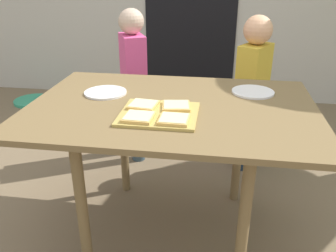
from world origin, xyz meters
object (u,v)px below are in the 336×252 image
Objects in this scene: plate_white_right at (253,92)px; pizza_slice_far_right at (176,106)px; dining_table at (172,120)px; child_left at (134,77)px; pizza_slice_far_left at (143,105)px; child_right at (252,84)px; cutting_board at (159,114)px; garden_hose_coil at (33,101)px; plate_white_left at (105,92)px; pizza_slice_near_left at (139,117)px; pizza_slice_near_right at (174,119)px.

pizza_slice_far_right is at bearing -140.52° from plate_white_right.
dining_table is 0.87m from child_left.
child_right is (0.54, 0.84, -0.14)m from pizza_slice_far_left.
cutting_board is 0.10m from pizza_slice_far_left.
plate_white_right is (0.35, 0.29, -0.02)m from pizza_slice_far_right.
cutting_board is 2.47× the size of pizza_slice_far_left.
cutting_board is 0.99m from child_left.
dining_table is 3.40× the size of garden_hose_coil.
plate_white_left is 0.69m from child_left.
pizza_slice_far_right is 2.57m from garden_hose_coil.
pizza_slice_near_left is 0.14m from pizza_slice_near_right.
pizza_slice_far_left is 0.98× the size of pizza_slice_far_right.
garden_hose_coil is at bearing 131.43° from pizza_slice_far_left.
child_right reaches higher than cutting_board.
cutting_board is 2.42× the size of pizza_slice_far_right.
plate_white_right is 0.56m from child_right.
plate_white_right is (0.49, 0.30, -0.02)m from pizza_slice_far_left.
dining_table is at bearing -16.68° from plate_white_left.
pizza_slice_near_left is at bearing -117.05° from dining_table.
plate_white_right is at bearing 9.29° from plate_white_left.
child_right is at bearing 61.63° from pizza_slice_near_left.
cutting_board is 0.32× the size of child_right.
cutting_board is at bearing 134.18° from pizza_slice_near_right.
dining_table is 1.26× the size of child_right.
plate_white_right is 0.54× the size of garden_hose_coil.
child_left is (-0.34, 0.92, -0.12)m from cutting_board.
dining_table is 0.44m from plate_white_right.
pizza_slice_far_right is at bearing -45.91° from garden_hose_coil.
cutting_board is at bearing 47.15° from pizza_slice_near_left.
pizza_slice_far_left is (-0.08, 0.06, 0.01)m from cutting_board.
pizza_slice_near_right is 0.12× the size of child_left.
pizza_slice_near_left reaches higher than dining_table.
pizza_slice_near_left is 0.60× the size of plate_white_left.
pizza_slice_far_right is at bearing -24.24° from plate_white_left.
pizza_slice_far_left reaches higher than plate_white_left.
dining_table is 0.12m from pizza_slice_far_right.
pizza_slice_far_right is 0.95m from child_left.
child_left is 2.75× the size of garden_hose_coil.
pizza_slice_far_right reaches higher than cutting_board.
pizza_slice_far_left is at bearing 94.28° from pizza_slice_near_left.
plate_white_left is at bearing -170.71° from plate_white_right.
pizza_slice_far_right is 0.13× the size of child_right.
pizza_slice_near_right is 0.15m from pizza_slice_far_right.
pizza_slice_far_right is 0.45m from plate_white_right.
cutting_board is 2.62× the size of pizza_slice_near_left.
child_right is at bearing -1.33° from child_left.
pizza_slice_near_left is 1.04m from child_left.
pizza_slice_far_right is at bearing -115.30° from child_right.
child_left reaches higher than garden_hose_coil.
plate_white_left is at bearing 155.76° from pizza_slice_far_right.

